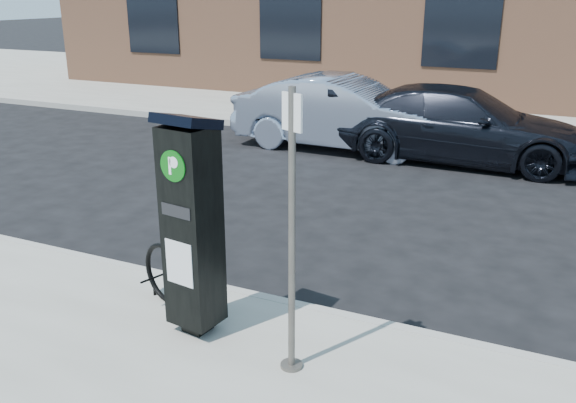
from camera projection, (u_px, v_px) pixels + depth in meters
The scene contains 9 objects.
ground at pixel (245, 303), 6.60m from camera, with size 120.00×120.00×0.00m, color black.
sidewalk_far at pixel (466, 100), 18.57m from camera, with size 60.00×12.00×0.15m, color gray.
curb_near at pixel (244, 298), 6.56m from camera, with size 60.00×0.12×0.16m, color #9E9B93.
curb_far at pixel (420, 141), 13.45m from camera, with size 60.00×0.12×0.16m, color #9E9B93.
parking_kiosk at pixel (192, 224), 5.45m from camera, with size 0.54×0.49×2.10m.
sign_pole at pixel (292, 239), 4.84m from camera, with size 0.20×0.19×2.39m.
bike_rack at pixel (165, 274), 6.22m from camera, with size 0.63×0.26×0.65m.
car_silver at pixel (344, 113), 12.86m from camera, with size 1.63×4.67×1.54m, color #8F9CB7.
car_dark at pixel (461, 125), 11.96m from camera, with size 2.03×5.00×1.45m, color black.
Camera 1 is at (2.90, -5.13, 3.20)m, focal length 38.00 mm.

